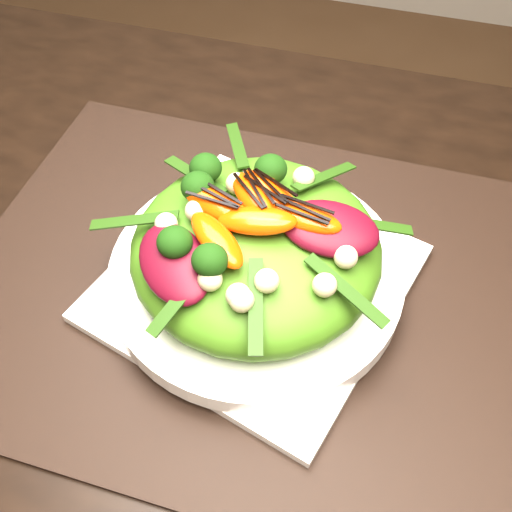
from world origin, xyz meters
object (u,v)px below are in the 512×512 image
(plate_base, at_px, (256,282))
(salad_bowl, at_px, (256,273))
(lettuce_mound, at_px, (256,248))
(orange_segment, at_px, (267,197))
(placemat, at_px, (256,287))

(plate_base, xyz_separation_m, salad_bowl, (0.00, 0.00, 0.01))
(salad_bowl, bearing_deg, lettuce_mound, 0.00)
(orange_segment, bearing_deg, lettuce_mound, -99.62)
(plate_base, bearing_deg, lettuce_mound, 0.00)
(lettuce_mound, height_order, orange_segment, orange_segment)
(plate_base, relative_size, orange_segment, 3.89)
(salad_bowl, bearing_deg, placemat, 0.00)
(plate_base, bearing_deg, orange_segment, 80.38)
(salad_bowl, height_order, lettuce_mound, lettuce_mound)
(placemat, bearing_deg, orange_segment, 80.38)
(lettuce_mound, bearing_deg, placemat, 0.00)
(orange_segment, bearing_deg, plate_base, -99.62)
(placemat, xyz_separation_m, salad_bowl, (0.00, 0.00, 0.02))
(lettuce_mound, xyz_separation_m, orange_segment, (0.00, 0.02, 0.05))
(placemat, height_order, lettuce_mound, lettuce_mound)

